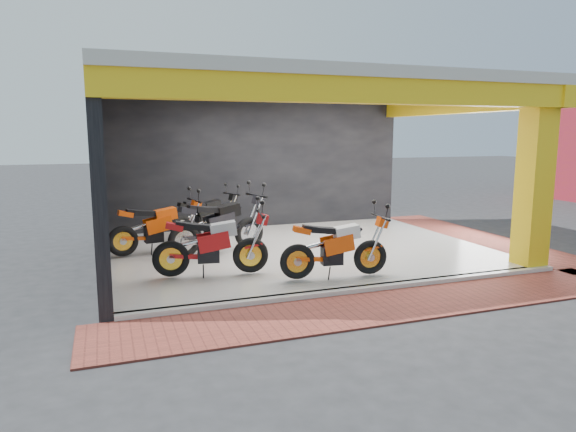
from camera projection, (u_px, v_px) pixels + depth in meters
name	position (u px, v px, depth m)	size (l,w,h in m)	color
ground	(339.00, 276.00, 9.56)	(80.00, 80.00, 0.00)	#2D2D30
showroom_floor	(300.00, 251.00, 11.41)	(8.00, 6.00, 0.10)	white
showroom_ceiling	(301.00, 87.00, 10.84)	(8.40, 6.40, 0.20)	beige
back_wall	(260.00, 166.00, 14.02)	(8.20, 0.20, 3.50)	black
left_wall	(100.00, 180.00, 9.77)	(0.20, 6.20, 3.50)	black
corner_column	(534.00, 180.00, 9.83)	(0.50, 0.50, 3.50)	yellow
header_beam_front	(369.00, 91.00, 8.10)	(8.40, 0.30, 0.40)	yellow
header_beam_right	(457.00, 105.00, 12.22)	(0.30, 6.40, 0.40)	yellow
floor_kerb	(365.00, 289.00, 8.60)	(8.00, 0.20, 0.10)	white
paver_front	(389.00, 306.00, 7.88)	(9.00, 1.40, 0.03)	#9A3F32
paver_right	(476.00, 238.00, 13.02)	(1.40, 7.00, 0.03)	#9A3F32
moto_hero	(371.00, 241.00, 9.17)	(2.09, 0.77, 1.28)	#EC4909
moto_row_a	(250.00, 238.00, 9.25)	(2.18, 0.81, 1.33)	#B51315
moto_row_b	(249.00, 217.00, 11.21)	(2.34, 0.87, 1.43)	black
moto_row_c	(187.00, 221.00, 11.19)	(2.14, 0.79, 1.31)	#E94809
moto_row_d	(227.00, 210.00, 12.98)	(1.99, 0.74, 1.21)	black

